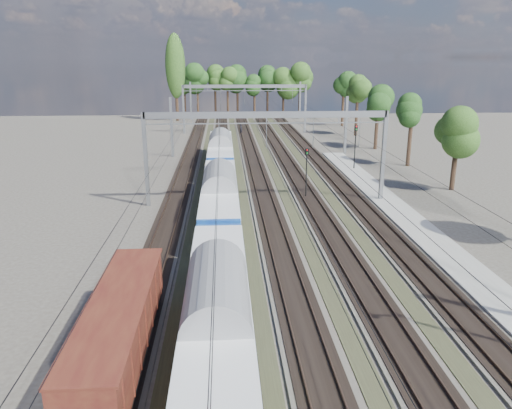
{
  "coord_description": "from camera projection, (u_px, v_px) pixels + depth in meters",
  "views": [
    {
      "loc": [
        -4.04,
        -17.19,
        13.89
      ],
      "look_at": [
        -1.63,
        20.21,
        2.8
      ],
      "focal_mm": 35.0,
      "sensor_mm": 36.0,
      "label": 1
    }
  ],
  "objects": [
    {
      "name": "emu_train",
      "position": [
        220.0,
        190.0,
        43.77
      ],
      "size": [
        3.11,
        65.77,
        4.55
      ],
      "color": "black",
      "rests_on": "ground"
    },
    {
      "name": "tree_belt",
      "position": [
        279.0,
        86.0,
        106.29
      ],
      "size": [
        39.36,
        98.89,
        11.61
      ],
      "color": "black",
      "rests_on": "ground"
    },
    {
      "name": "signal_far",
      "position": [
        355.0,
        142.0,
        62.65
      ],
      "size": [
        0.4,
        0.37,
        5.77
      ],
      "rotation": [
        0.0,
        0.0,
        0.28
      ],
      "color": "black",
      "rests_on": "ground"
    },
    {
      "name": "catenary",
      "position": [
        255.0,
        113.0,
        69.26
      ],
      "size": [
        25.65,
        130.0,
        9.0
      ],
      "color": "gray",
      "rests_on": "ground"
    },
    {
      "name": "poplar",
      "position": [
        175.0,
        67.0,
        110.15
      ],
      "size": [
        4.4,
        4.4,
        19.04
      ],
      "color": "black",
      "rests_on": "ground"
    },
    {
      "name": "freight_boxcar",
      "position": [
        119.0,
        327.0,
        22.88
      ],
      "size": [
        2.6,
        12.57,
        3.24
      ],
      "color": "black",
      "rests_on": "ground"
    },
    {
      "name": "ground",
      "position": [
        327.0,
        407.0,
        20.64
      ],
      "size": [
        220.0,
        220.0,
        0.0
      ],
      "primitive_type": "plane",
      "color": "#47423A",
      "rests_on": "ground"
    },
    {
      "name": "worker",
      "position": [
        241.0,
        129.0,
        93.34
      ],
      "size": [
        0.63,
        0.8,
        1.93
      ],
      "primitive_type": "imported",
      "rotation": [
        0.0,
        0.0,
        1.31
      ],
      "color": "black",
      "rests_on": "ground"
    },
    {
      "name": "track_bed",
      "position": [
        256.0,
        170.0,
        63.67
      ],
      "size": [
        21.0,
        130.0,
        0.34
      ],
      "color": "#47423A",
      "rests_on": "ground"
    },
    {
      "name": "platform",
      "position": [
        423.0,
        233.0,
        40.47
      ],
      "size": [
        3.0,
        70.0,
        0.3
      ],
      "primitive_type": "cube",
      "color": "gray",
      "rests_on": "ground"
    },
    {
      "name": "signal_near",
      "position": [
        307.0,
        167.0,
        50.31
      ],
      "size": [
        0.37,
        0.34,
        5.14
      ],
      "rotation": [
        0.0,
        0.0,
        0.37
      ],
      "color": "black",
      "rests_on": "ground"
    }
  ]
}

